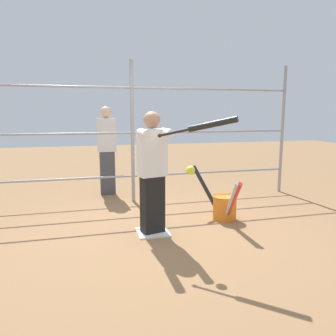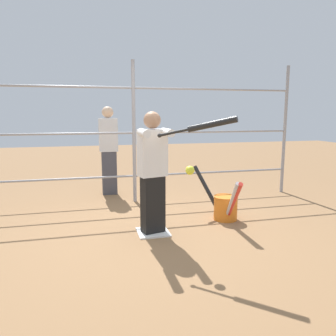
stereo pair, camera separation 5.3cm
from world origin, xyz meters
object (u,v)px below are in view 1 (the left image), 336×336
Objects in this scene: baseball_bat_swinging at (206,126)px; softball_in_flight at (191,170)px; bystander_behind_fence at (107,149)px; batter at (152,169)px; bat_bucket at (224,206)px.

softball_in_flight is at bearing 2.56° from baseball_bat_swinging.
bystander_behind_fence is at bearing -74.89° from baseball_bat_swinging.
bystander_behind_fence reaches higher than batter.
bat_bucket is (-1.12, -0.27, -0.63)m from batter.
batter is at bearing 13.66° from bat_bucket.
baseball_bat_swinging is 0.49m from softball_in_flight.
softball_in_flight reaches higher than bat_bucket.
bystander_behind_fence reaches higher than softball_in_flight.
bat_bucket is at bearing 127.20° from bystander_behind_fence.
baseball_bat_swinging reaches higher than softball_in_flight.
baseball_bat_swinging is at bearing 54.94° from bat_bucket.
bat_bucket is (-0.87, -1.01, -0.73)m from softball_in_flight.
baseball_bat_swinging is at bearing 119.67° from batter.
softball_in_flight is 1.52m from bat_bucket.
softball_in_flight is 3.07m from bystander_behind_fence.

